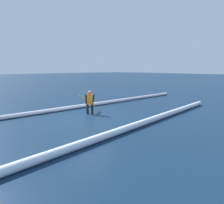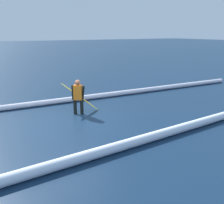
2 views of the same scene
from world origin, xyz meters
The scene contains 5 objects.
ground_plane centered at (0.00, 0.00, 0.00)m, with size 179.84×179.84×0.00m, color #112741.
surfer centered at (-0.70, -0.82, 0.80)m, with size 0.44×0.43×1.44m.
surfboard centered at (-0.91, -1.11, 0.64)m, with size 1.60×0.69×1.32m.
wave_crest_foreground centered at (-0.02, -2.81, 0.12)m, with size 0.25×0.25×23.36m, color white.
wave_crest_midground centered at (-0.63, 2.92, 0.15)m, with size 0.30×0.30×15.91m, color white.
Camera 1 is at (6.08, 8.60, 2.77)m, focal length 31.09 mm.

